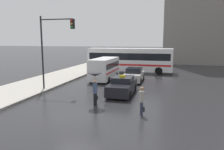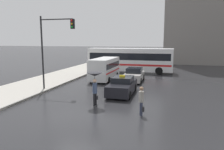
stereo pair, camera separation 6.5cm
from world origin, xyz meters
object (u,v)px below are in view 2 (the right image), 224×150
at_px(taxi, 122,86).
at_px(pedestrian_man, 141,99).
at_px(ambulance_van, 105,68).
at_px(traffic_light, 54,40).
at_px(city_bus, 130,59).
at_px(sedan_red, 134,75).
at_px(pedestrian_with_umbrella, 95,79).

xyz_separation_m(taxi, pedestrian_man, (2.15, -4.78, 0.31)).
xyz_separation_m(ambulance_van, traffic_light, (-2.56, -6.50, 3.04)).
bearing_deg(pedestrian_man, ambulance_van, -174.93).
xyz_separation_m(taxi, city_bus, (-1.59, 12.74, 1.16)).
distance_m(taxi, pedestrian_man, 5.25).
height_order(sedan_red, traffic_light, traffic_light).
xyz_separation_m(sedan_red, pedestrian_with_umbrella, (-1.17, -9.55, 1.15)).
xyz_separation_m(sedan_red, pedestrian_man, (2.10, -10.75, 0.32)).
distance_m(sedan_red, ambulance_van, 3.43).
relative_size(city_bus, traffic_light, 1.81).
distance_m(taxi, traffic_light, 6.96).
xyz_separation_m(taxi, sedan_red, (0.05, 5.96, -0.01)).
bearing_deg(pedestrian_with_umbrella, pedestrian_man, -95.33).
height_order(taxi, pedestrian_with_umbrella, pedestrian_with_umbrella).
bearing_deg(taxi, traffic_light, 3.54).
distance_m(ambulance_van, traffic_light, 7.62).
distance_m(pedestrian_man, traffic_light, 9.77).
distance_m(ambulance_van, city_bus, 6.84).
distance_m(sedan_red, pedestrian_with_umbrella, 9.70).
bearing_deg(taxi, ambulance_van, -61.63).
relative_size(city_bus, pedestrian_with_umbrella, 5.16).
bearing_deg(taxi, pedestrian_with_umbrella, 72.56).
bearing_deg(ambulance_van, taxi, 119.74).
relative_size(taxi, sedan_red, 1.08).
bearing_deg(traffic_light, ambulance_van, 68.47).
relative_size(taxi, ambulance_van, 0.78).
bearing_deg(sedan_red, city_bus, -76.43).
bearing_deg(pedestrian_with_umbrella, taxi, -2.76).
height_order(pedestrian_with_umbrella, pedestrian_man, pedestrian_with_umbrella).
distance_m(sedan_red, pedestrian_man, 10.95).
height_order(city_bus, pedestrian_with_umbrella, city_bus).
relative_size(taxi, pedestrian_with_umbrella, 1.95).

